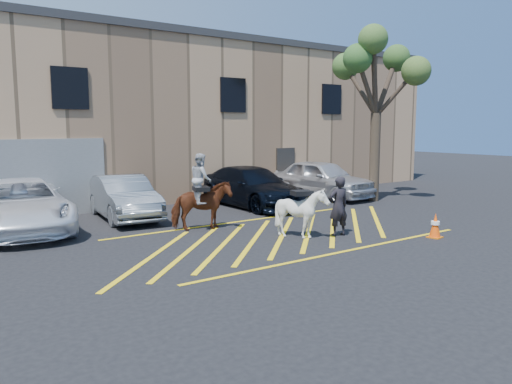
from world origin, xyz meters
TOP-DOWN VIEW (x-y plane):
  - ground at (0.00, 0.00)m, footprint 90.00×90.00m
  - car_white_pickup at (-6.25, 4.82)m, footprint 3.33×6.10m
  - car_silver_sedan at (-2.87, 5.08)m, footprint 2.09×4.77m
  - car_blue_suv at (2.39, 4.67)m, footprint 2.26×5.51m
  - car_white_suv at (6.42, 4.84)m, footprint 2.59×5.27m
  - handler at (1.29, -1.34)m, footprint 0.71×0.52m
  - warehouse at (-0.01, 11.99)m, footprint 32.42×10.20m
  - hatching_zone at (-0.00, -0.30)m, footprint 12.60×5.12m
  - mounted_bay at (-1.62, 1.75)m, footprint 2.00×1.33m
  - saddled_white at (0.20, -0.93)m, footprint 1.56×1.65m
  - traffic_cone at (3.41, -3.19)m, footprint 0.44×0.44m
  - tree at (7.56, 2.78)m, footprint 3.99×4.37m

SIDE VIEW (x-z plane):
  - ground at x=0.00m, z-range 0.00..0.00m
  - hatching_zone at x=0.00m, z-range 0.00..0.01m
  - traffic_cone at x=3.41m, z-range 0.00..0.73m
  - saddled_white at x=0.20m, z-range 0.01..1.50m
  - car_silver_sedan at x=-2.87m, z-range 0.00..1.52m
  - car_blue_suv at x=2.39m, z-range 0.00..1.59m
  - car_white_pickup at x=-6.25m, z-range 0.00..1.62m
  - car_white_suv at x=6.42m, z-range 0.00..1.73m
  - handler at x=1.29m, z-range 0.00..1.78m
  - mounted_bay at x=-1.62m, z-range -0.23..2.19m
  - warehouse at x=-0.01m, z-range 0.00..7.30m
  - tree at x=7.56m, z-range 2.04..9.35m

